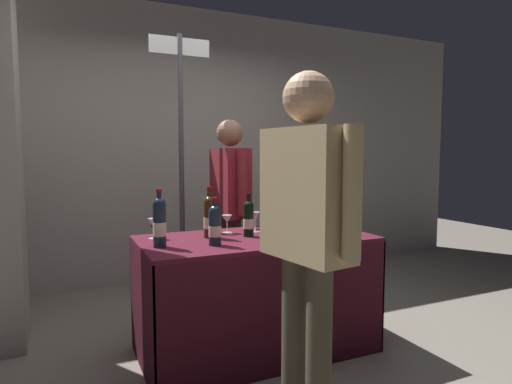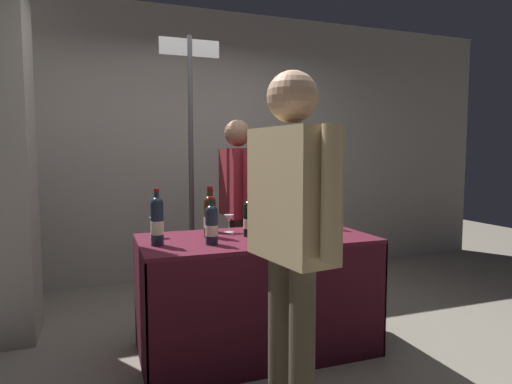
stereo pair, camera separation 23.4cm
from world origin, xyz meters
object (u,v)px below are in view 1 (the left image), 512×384
Objects in this scene: display_bottle_0 at (315,208)px; booth_signpost at (181,146)px; wine_glass_mid at (255,218)px; vendor_presenter at (230,197)px; wine_glass_near_vendor at (227,220)px; wine_glass_near_taster at (154,224)px; featured_wine_bottle at (210,216)px; taster_foreground_right at (307,219)px; tasting_table at (256,272)px; flower_vase at (297,219)px.

display_bottle_0 is 0.15× the size of booth_signpost.
booth_signpost reaches higher than display_bottle_0.
vendor_presenter is at bearing 85.07° from wine_glass_mid.
wine_glass_mid is at bearing 179.32° from display_bottle_0.
booth_signpost is (-0.78, 0.94, 0.47)m from display_bottle_0.
vendor_presenter is at bearing 66.88° from wine_glass_near_vendor.
booth_signpost is at bearing 64.46° from wine_glass_near_taster.
vendor_presenter is at bearing -42.26° from booth_signpost.
featured_wine_bottle is 1.02m from taster_foreground_right.
wine_glass_mid is 0.71m from wine_glass_near_taster.
vendor_presenter is (-0.44, 0.64, 0.04)m from display_bottle_0.
taster_foreground_right is (-0.28, -1.70, 0.06)m from vendor_presenter.
tasting_table is 0.65× the size of booth_signpost.
flower_vase is (0.62, -0.08, -0.05)m from featured_wine_bottle.
tasting_table is 4.49× the size of display_bottle_0.
tasting_table is 0.71m from display_bottle_0.
wine_glass_near_taster is (-0.35, 0.11, -0.05)m from featured_wine_bottle.
wine_glass_near_taster is 0.35× the size of flower_vase.
booth_signpost is (-0.06, 2.01, 0.37)m from taster_foreground_right.
wine_glass_near_taster is 0.08× the size of taster_foreground_right.
tasting_table is 0.42m from wine_glass_near_vendor.
wine_glass_near_taster is at bearing -115.54° from booth_signpost.
tasting_table is at bearing -18.24° from wine_glass_near_taster.
vendor_presenter is 0.69× the size of booth_signpost.
wine_glass_mid is 0.30m from flower_vase.
tasting_table is at bearing -164.10° from display_bottle_0.
taster_foreground_right reaches higher than wine_glass_mid.
flower_vase is at bearing -29.99° from wine_glass_mid.
taster_foreground_right reaches higher than tasting_table.
display_bottle_0 is (0.57, 0.16, 0.39)m from tasting_table.
featured_wine_bottle is at bearing -175.72° from display_bottle_0.
vendor_presenter is (0.12, 0.80, 0.43)m from tasting_table.
vendor_presenter is (0.76, 0.59, 0.10)m from wine_glass_near_taster.
tasting_table is 10.78× the size of wine_glass_mid.
tasting_table is at bearing -59.27° from wine_glass_near_vendor.
featured_wine_bottle is 0.88× the size of flower_vase.
wine_glass_near_vendor is (-0.69, 0.05, -0.06)m from display_bottle_0.
featured_wine_bottle reaches higher than wine_glass_mid.
display_bottle_0 is 1.29m from taster_foreground_right.
featured_wine_bottle is at bearing 172.75° from flower_vase.
featured_wine_bottle reaches higher than wine_glass_near_vendor.
wine_glass_near_vendor is 1.04m from booth_signpost.
booth_signpost is (-0.21, 1.10, 0.86)m from tasting_table.
taster_foreground_right is at bearing -99.61° from tasting_table.
flower_vase is at bearing 14.79° from vendor_presenter.
wine_glass_near_vendor is at bearing 0.31° from wine_glass_near_taster.
vendor_presenter reaches higher than wine_glass_near_taster.
featured_wine_bottle is 0.99× the size of display_bottle_0.
tasting_table is at bearing -18.45° from featured_wine_bottle.
wine_glass_near_taster is at bearing -52.07° from vendor_presenter.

